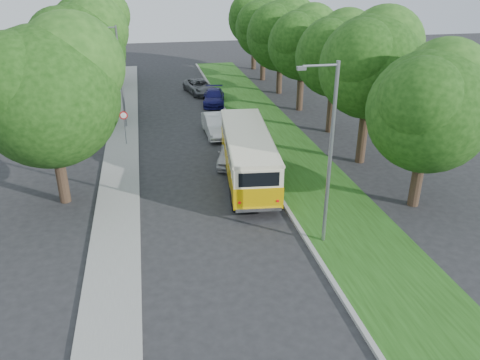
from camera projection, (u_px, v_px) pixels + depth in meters
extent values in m
plane|color=#242426|center=(219.00, 224.00, 22.34)|extent=(120.00, 120.00, 0.00)
cube|color=gray|center=(266.00, 175.00, 27.42)|extent=(0.20, 70.00, 0.15)
cube|color=#1F4311|center=(304.00, 172.00, 27.85)|extent=(4.50, 70.00, 0.13)
cube|color=gray|center=(119.00, 188.00, 25.90)|extent=(2.20, 70.00, 0.12)
cylinder|color=#332319|center=(418.00, 175.00, 23.50)|extent=(0.56, 0.56, 3.35)
sphere|color=#153A0D|center=(429.00, 112.00, 22.13)|extent=(5.85, 5.85, 5.85)
sphere|color=#153A0D|center=(445.00, 84.00, 22.35)|extent=(4.38, 4.38, 4.38)
sphere|color=#153A0D|center=(423.00, 102.00, 21.02)|extent=(4.09, 4.09, 4.09)
cylinder|color=#332319|center=(363.00, 130.00, 28.62)|extent=(0.56, 0.56, 4.26)
sphere|color=#153A0D|center=(370.00, 67.00, 27.05)|extent=(5.98, 5.98, 5.98)
sphere|color=#153A0D|center=(385.00, 44.00, 27.27)|extent=(4.49, 4.49, 4.49)
sphere|color=#153A0D|center=(363.00, 57.00, 25.91)|extent=(4.19, 4.19, 4.19)
cylinder|color=#332319|center=(331.00, 106.00, 34.08)|extent=(0.56, 0.56, 3.95)
sphere|color=#153A0D|center=(335.00, 57.00, 32.62)|extent=(5.61, 5.61, 5.61)
sphere|color=#153A0D|center=(347.00, 39.00, 32.83)|extent=(4.21, 4.21, 4.21)
sphere|color=#153A0D|center=(328.00, 48.00, 31.55)|extent=(3.92, 3.92, 3.92)
cylinder|color=#332319|center=(300.00, 88.00, 39.38)|extent=(0.56, 0.56, 3.86)
sphere|color=#153A0D|center=(303.00, 45.00, 37.93)|extent=(5.64, 5.64, 5.64)
sphere|color=#153A0D|center=(313.00, 30.00, 38.14)|extent=(4.23, 4.23, 4.23)
sphere|color=#153A0D|center=(296.00, 38.00, 36.85)|extent=(3.95, 3.95, 3.95)
cylinder|color=#332319|center=(279.00, 75.00, 44.76)|extent=(0.56, 0.56, 3.58)
sphere|color=#153A0D|center=(281.00, 36.00, 43.29)|extent=(6.36, 6.36, 6.36)
sphere|color=#153A0D|center=(291.00, 21.00, 43.53)|extent=(4.77, 4.77, 4.77)
sphere|color=#153A0D|center=(273.00, 29.00, 42.08)|extent=(4.45, 4.45, 4.45)
cylinder|color=#332319|center=(263.00, 63.00, 50.06)|extent=(0.56, 0.56, 3.68)
sphere|color=#153A0D|center=(264.00, 29.00, 48.62)|extent=(5.91, 5.91, 5.91)
sphere|color=#153A0D|center=(272.00, 16.00, 48.84)|extent=(4.43, 4.43, 4.43)
sphere|color=#153A0D|center=(257.00, 22.00, 47.49)|extent=(4.14, 4.14, 4.14)
cylinder|color=#332319|center=(254.00, 52.00, 55.40)|extent=(0.56, 0.56, 4.05)
sphere|color=#153A0D|center=(254.00, 19.00, 53.88)|extent=(5.97, 5.97, 5.97)
sphere|color=#153A0D|center=(262.00, 8.00, 54.10)|extent=(4.48, 4.48, 4.48)
sphere|color=#153A0D|center=(248.00, 13.00, 52.74)|extent=(4.18, 4.18, 4.18)
cylinder|color=#332319|center=(60.00, 169.00, 23.77)|extent=(0.56, 0.56, 3.68)
sphere|color=#153A0D|center=(48.00, 98.00, 22.23)|extent=(6.80, 6.80, 6.80)
sphere|color=#153A0D|center=(71.00, 65.00, 22.49)|extent=(5.10, 5.10, 5.10)
sphere|color=#153A0D|center=(17.00, 85.00, 20.93)|extent=(4.76, 4.76, 4.76)
cylinder|color=#332319|center=(86.00, 99.00, 36.25)|extent=(0.56, 0.56, 3.68)
sphere|color=#153A0D|center=(79.00, 50.00, 34.70)|extent=(6.80, 6.80, 6.80)
sphere|color=#153A0D|center=(94.00, 30.00, 34.96)|extent=(5.10, 5.10, 5.10)
sphere|color=#153A0D|center=(61.00, 41.00, 33.41)|extent=(4.76, 4.76, 4.76)
cylinder|color=#332319|center=(97.00, 69.00, 46.94)|extent=(0.56, 0.56, 3.68)
sphere|color=#153A0D|center=(92.00, 31.00, 45.39)|extent=(6.80, 6.80, 6.80)
sphere|color=#153A0D|center=(104.00, 15.00, 45.65)|extent=(5.10, 5.10, 5.10)
sphere|color=#153A0D|center=(79.00, 23.00, 44.10)|extent=(4.76, 4.76, 4.76)
cylinder|color=gray|center=(330.00, 159.00, 19.24)|extent=(0.16, 0.16, 8.00)
cylinder|color=gray|center=(321.00, 66.00, 17.51)|extent=(1.40, 0.10, 0.10)
cube|color=gray|center=(301.00, 68.00, 17.40)|extent=(0.35, 0.16, 0.14)
cylinder|color=gray|center=(121.00, 79.00, 34.20)|extent=(0.16, 0.16, 7.50)
cylinder|color=gray|center=(105.00, 28.00, 32.57)|extent=(1.40, 0.10, 0.10)
cube|color=gray|center=(94.00, 29.00, 32.47)|extent=(0.35, 0.16, 0.14)
cylinder|color=gray|center=(125.00, 128.00, 31.69)|extent=(0.06, 0.06, 2.50)
cone|color=red|center=(123.00, 115.00, 31.28)|extent=(0.56, 0.02, 0.56)
cone|color=white|center=(123.00, 115.00, 31.27)|extent=(0.40, 0.02, 0.40)
imported|color=silver|center=(232.00, 152.00, 29.07)|extent=(2.71, 4.38, 1.39)
imported|color=silver|center=(216.00, 125.00, 33.93)|extent=(1.68, 4.58, 1.50)
imported|color=#141357|center=(214.00, 97.00, 41.54)|extent=(2.54, 4.72, 1.30)
imported|color=#56595D|center=(200.00, 87.00, 45.13)|extent=(3.10, 5.09, 1.32)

